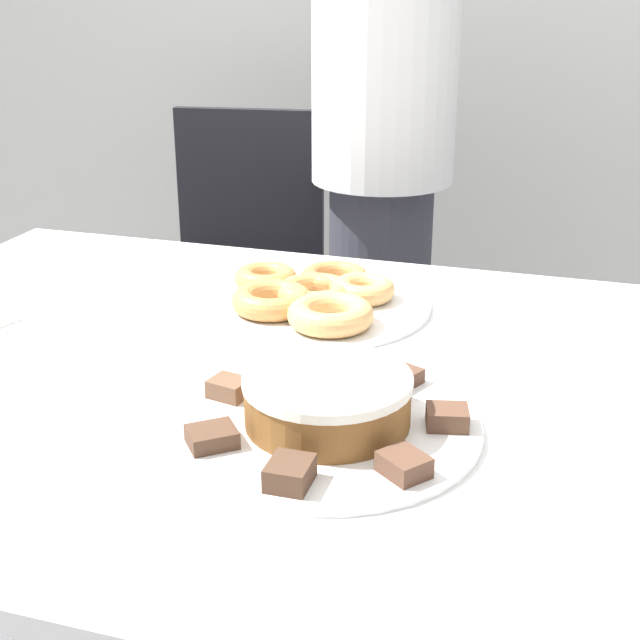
# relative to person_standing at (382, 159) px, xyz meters

# --- Properties ---
(table) EXTENTS (1.55, 1.06, 0.74)m
(table) POSITION_rel_person_standing_xyz_m (0.11, -0.92, -0.19)
(table) COLOR white
(table) RESTS_ON ground_plane
(person_standing) EXTENTS (0.32, 0.32, 1.61)m
(person_standing) POSITION_rel_person_standing_xyz_m (0.00, 0.00, 0.00)
(person_standing) COLOR #383842
(person_standing) RESTS_ON ground_plane
(office_chair_left) EXTENTS (0.50, 0.50, 0.92)m
(office_chair_left) POSITION_rel_person_standing_xyz_m (-0.39, 0.07, -0.41)
(office_chair_left) COLOR black
(office_chair_left) RESTS_ON ground_plane
(plate_cake) EXTENTS (0.37, 0.37, 0.01)m
(plate_cake) POSITION_rel_person_standing_xyz_m (0.19, -1.06, -0.11)
(plate_cake) COLOR white
(plate_cake) RESTS_ON table
(plate_donuts) EXTENTS (0.38, 0.38, 0.01)m
(plate_donuts) POSITION_rel_person_standing_xyz_m (0.05, -0.67, -0.11)
(plate_donuts) COLOR white
(plate_donuts) RESTS_ON table
(frosted_cake) EXTENTS (0.20, 0.20, 0.06)m
(frosted_cake) POSITION_rel_person_standing_xyz_m (0.19, -1.06, -0.07)
(frosted_cake) COLOR brown
(frosted_cake) RESTS_ON plate_cake
(lamington_0) EXTENTS (0.05, 0.05, 0.03)m
(lamington_0) POSITION_rel_person_standing_xyz_m (0.19, -1.20, -0.09)
(lamington_0) COLOR #513828
(lamington_0) RESTS_ON plate_cake
(lamington_1) EXTENTS (0.07, 0.06, 0.02)m
(lamington_1) POSITION_rel_person_standing_xyz_m (0.30, -1.15, -0.09)
(lamington_1) COLOR brown
(lamington_1) RESTS_ON plate_cake
(lamington_2) EXTENTS (0.06, 0.05, 0.02)m
(lamington_2) POSITION_rel_person_standing_xyz_m (0.33, -1.03, -0.09)
(lamington_2) COLOR brown
(lamington_2) RESTS_ON plate_cake
(lamington_3) EXTENTS (0.06, 0.07, 0.02)m
(lamington_3) POSITION_rel_person_standing_xyz_m (0.25, -0.93, -0.09)
(lamington_3) COLOR brown
(lamington_3) RESTS_ON plate_cake
(lamington_4) EXTENTS (0.06, 0.06, 0.02)m
(lamington_4) POSITION_rel_person_standing_xyz_m (0.13, -0.93, -0.09)
(lamington_4) COLOR brown
(lamington_4) RESTS_ON plate_cake
(lamington_5) EXTENTS (0.06, 0.05, 0.02)m
(lamington_5) POSITION_rel_person_standing_xyz_m (0.05, -1.03, -0.09)
(lamington_5) COLOR brown
(lamington_5) RESTS_ON plate_cake
(lamington_6) EXTENTS (0.07, 0.07, 0.02)m
(lamington_6) POSITION_rel_person_standing_xyz_m (0.08, -1.15, -0.09)
(lamington_6) COLOR #513828
(lamington_6) RESTS_ON plate_cake
(donut_0) EXTENTS (0.13, 0.13, 0.03)m
(donut_0) POSITION_rel_person_standing_xyz_m (0.05, -0.67, -0.09)
(donut_0) COLOR tan
(donut_0) RESTS_ON plate_donuts
(donut_1) EXTENTS (0.13, 0.13, 0.04)m
(donut_1) POSITION_rel_person_standing_xyz_m (0.10, -0.76, -0.08)
(donut_1) COLOR #E5AD66
(donut_1) RESTS_ON plate_donuts
(donut_2) EXTENTS (0.11, 0.11, 0.03)m
(donut_2) POSITION_rel_person_standing_xyz_m (0.12, -0.63, -0.08)
(donut_2) COLOR #E5AD66
(donut_2) RESTS_ON plate_donuts
(donut_3) EXTENTS (0.12, 0.12, 0.03)m
(donut_3) POSITION_rel_person_standing_xyz_m (0.06, -0.59, -0.09)
(donut_3) COLOR #C68447
(donut_3) RESTS_ON plate_donuts
(donut_4) EXTENTS (0.11, 0.11, 0.03)m
(donut_4) POSITION_rel_person_standing_xyz_m (-0.05, -0.63, -0.09)
(donut_4) COLOR #D18E4C
(donut_4) RESTS_ON plate_donuts
(donut_5) EXTENTS (0.13, 0.13, 0.04)m
(donut_5) POSITION_rel_person_standing_xyz_m (-0.00, -0.73, -0.08)
(donut_5) COLOR #D18E4C
(donut_5) RESTS_ON plate_donuts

